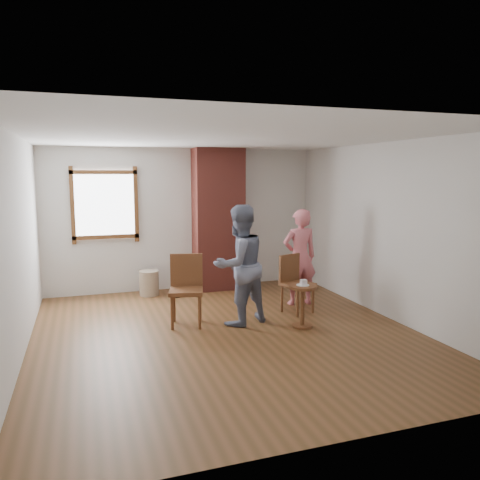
% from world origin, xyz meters
% --- Properties ---
extents(ground, '(5.50, 5.50, 0.00)m').
position_xyz_m(ground, '(0.00, 0.00, 0.00)').
color(ground, brown).
rests_on(ground, ground).
extents(room_shell, '(5.04, 5.52, 2.62)m').
position_xyz_m(room_shell, '(-0.06, 0.61, 1.81)').
color(room_shell, silver).
rests_on(room_shell, ground).
extents(brick_chimney, '(0.90, 0.50, 2.60)m').
position_xyz_m(brick_chimney, '(0.60, 2.50, 1.30)').
color(brick_chimney, '#9A4136').
rests_on(brick_chimney, ground).
extents(stoneware_crock, '(0.39, 0.39, 0.44)m').
position_xyz_m(stoneware_crock, '(-0.71, 2.40, 0.22)').
color(stoneware_crock, tan).
rests_on(stoneware_crock, ground).
extents(dark_pot, '(0.19, 0.19, 0.17)m').
position_xyz_m(dark_pot, '(-0.28, 2.12, 0.08)').
color(dark_pot, black).
rests_on(dark_pot, ground).
extents(dining_chair_left, '(0.57, 0.57, 1.00)m').
position_xyz_m(dining_chair_left, '(-0.42, 0.62, 0.56)').
color(dining_chair_left, brown).
rests_on(dining_chair_left, ground).
extents(dining_chair_right, '(0.54, 0.54, 0.89)m').
position_xyz_m(dining_chair_right, '(1.30, 0.67, 0.50)').
color(dining_chair_right, brown).
rests_on(dining_chair_right, ground).
extents(side_table, '(0.40, 0.40, 0.60)m').
position_xyz_m(side_table, '(1.08, -0.06, 0.40)').
color(side_table, brown).
rests_on(side_table, ground).
extents(cake_plate, '(0.18, 0.18, 0.01)m').
position_xyz_m(cake_plate, '(1.08, -0.06, 0.60)').
color(cake_plate, white).
rests_on(cake_plate, side_table).
extents(cake_slice, '(0.08, 0.07, 0.06)m').
position_xyz_m(cake_slice, '(1.09, -0.06, 0.64)').
color(cake_slice, silver).
rests_on(cake_slice, cake_plate).
extents(man, '(1.00, 0.89, 1.71)m').
position_xyz_m(man, '(0.30, 0.38, 0.86)').
color(man, '#151C39').
rests_on(man, ground).
extents(person_pink, '(0.59, 0.40, 1.58)m').
position_xyz_m(person_pink, '(1.56, 1.03, 0.79)').
color(person_pink, '#DA6D76').
rests_on(person_pink, ground).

